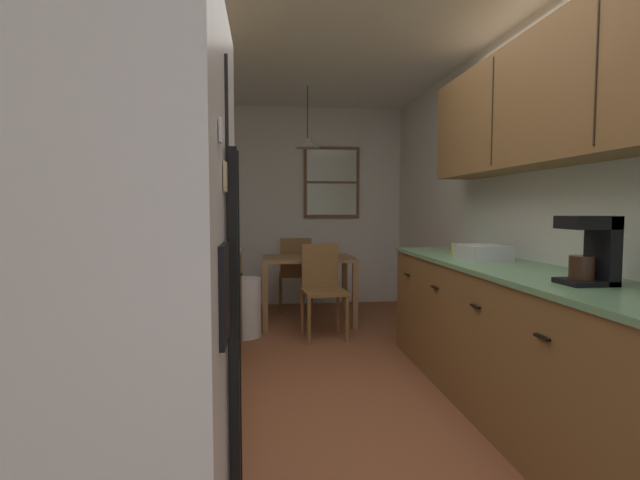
{
  "coord_description": "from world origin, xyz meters",
  "views": [
    {
      "loc": [
        -0.49,
        -2.53,
        1.25
      ],
      "look_at": [
        -0.06,
        1.11,
        1.01
      ],
      "focal_mm": 26.52,
      "sensor_mm": 36.0,
      "label": 1
    }
  ],
  "objects_px": {
    "trash_bin": "(243,307)",
    "coffee_maker": "(593,249)",
    "mug_by_coffeemaker": "(457,249)",
    "dish_rack": "(483,252)",
    "storage_canister": "(164,262)",
    "dining_table": "(308,268)",
    "dining_chair_far": "(296,271)",
    "dining_chair_near": "(322,286)",
    "table_serving_bowl": "(315,253)",
    "microwave_over_range": "(99,89)",
    "stove_range": "(139,404)",
    "refrigerator": "(83,356)"
  },
  "relations": [
    {
      "from": "trash_bin",
      "to": "storage_canister",
      "type": "relative_size",
      "value": 3.6
    },
    {
      "from": "refrigerator",
      "to": "mug_by_coffeemaker",
      "type": "relative_size",
      "value": 14.67
    },
    {
      "from": "dining_chair_near",
      "to": "mug_by_coffeemaker",
      "type": "height_order",
      "value": "mug_by_coffeemaker"
    },
    {
      "from": "stove_range",
      "to": "table_serving_bowl",
      "type": "height_order",
      "value": "stove_range"
    },
    {
      "from": "trash_bin",
      "to": "dish_rack",
      "type": "height_order",
      "value": "dish_rack"
    },
    {
      "from": "dining_chair_far",
      "to": "coffee_maker",
      "type": "xyz_separation_m",
      "value": [
        1.13,
        -3.65,
        0.57
      ]
    },
    {
      "from": "dining_chair_far",
      "to": "coffee_maker",
      "type": "bearing_deg",
      "value": -72.76
    },
    {
      "from": "stove_range",
      "to": "dish_rack",
      "type": "relative_size",
      "value": 3.24
    },
    {
      "from": "microwave_over_range",
      "to": "storage_canister",
      "type": "bearing_deg",
      "value": 79.05
    },
    {
      "from": "microwave_over_range",
      "to": "coffee_maker",
      "type": "bearing_deg",
      "value": 2.69
    },
    {
      "from": "dining_table",
      "to": "dish_rack",
      "type": "height_order",
      "value": "dish_rack"
    },
    {
      "from": "trash_bin",
      "to": "coffee_maker",
      "type": "bearing_deg",
      "value": -56.72
    },
    {
      "from": "dining_table",
      "to": "table_serving_bowl",
      "type": "xyz_separation_m",
      "value": [
        0.09,
        0.1,
        0.15
      ]
    },
    {
      "from": "coffee_maker",
      "to": "dining_chair_far",
      "type": "bearing_deg",
      "value": 107.24
    },
    {
      "from": "dining_chair_near",
      "to": "dining_chair_far",
      "type": "height_order",
      "value": "same"
    },
    {
      "from": "stove_range",
      "to": "coffee_maker",
      "type": "distance_m",
      "value": 2.09
    },
    {
      "from": "coffee_maker",
      "to": "mug_by_coffeemaker",
      "type": "relative_size",
      "value": 2.62
    },
    {
      "from": "dining_table",
      "to": "coffee_maker",
      "type": "xyz_separation_m",
      "value": [
        1.04,
        -3.08,
        0.46
      ]
    },
    {
      "from": "dining_table",
      "to": "dining_chair_far",
      "type": "bearing_deg",
      "value": 99.6
    },
    {
      "from": "dining_table",
      "to": "table_serving_bowl",
      "type": "distance_m",
      "value": 0.2
    },
    {
      "from": "microwave_over_range",
      "to": "trash_bin",
      "type": "distance_m",
      "value": 3.08
    },
    {
      "from": "microwave_over_range",
      "to": "trash_bin",
      "type": "relative_size",
      "value": 1.02
    },
    {
      "from": "dining_chair_near",
      "to": "coffee_maker",
      "type": "distance_m",
      "value": 2.75
    },
    {
      "from": "mug_by_coffeemaker",
      "to": "dish_rack",
      "type": "xyz_separation_m",
      "value": [
        0.04,
        -0.34,
        0.01
      ]
    },
    {
      "from": "microwave_over_range",
      "to": "dining_chair_far",
      "type": "bearing_deg",
      "value": 75.22
    },
    {
      "from": "table_serving_bowl",
      "to": "trash_bin",
      "type": "bearing_deg",
      "value": -143.29
    },
    {
      "from": "dining_chair_far",
      "to": "trash_bin",
      "type": "bearing_deg",
      "value": -119.2
    },
    {
      "from": "trash_bin",
      "to": "mug_by_coffeemaker",
      "type": "xyz_separation_m",
      "value": [
        1.66,
        -1.19,
        0.66
      ]
    },
    {
      "from": "trash_bin",
      "to": "table_serving_bowl",
      "type": "xyz_separation_m",
      "value": [
        0.77,
        0.57,
        0.47
      ]
    },
    {
      "from": "dish_rack",
      "to": "table_serving_bowl",
      "type": "bearing_deg",
      "value": 113.82
    },
    {
      "from": "dish_rack",
      "to": "mug_by_coffeemaker",
      "type": "bearing_deg",
      "value": 96.44
    },
    {
      "from": "trash_bin",
      "to": "coffee_maker",
      "type": "xyz_separation_m",
      "value": [
        1.71,
        -2.61,
        0.78
      ]
    },
    {
      "from": "trash_bin",
      "to": "table_serving_bowl",
      "type": "distance_m",
      "value": 1.07
    },
    {
      "from": "coffee_maker",
      "to": "dish_rack",
      "type": "distance_m",
      "value": 1.08
    },
    {
      "from": "dining_table",
      "to": "dining_chair_near",
      "type": "bearing_deg",
      "value": -80.67
    },
    {
      "from": "stove_range",
      "to": "coffee_maker",
      "type": "bearing_deg",
      "value": 2.85
    },
    {
      "from": "microwave_over_range",
      "to": "table_serving_bowl",
      "type": "relative_size",
      "value": 3.62
    },
    {
      "from": "stove_range",
      "to": "table_serving_bowl",
      "type": "bearing_deg",
      "value": 72.06
    },
    {
      "from": "microwave_over_range",
      "to": "dining_chair_near",
      "type": "distance_m",
      "value": 3.11
    },
    {
      "from": "microwave_over_range",
      "to": "table_serving_bowl",
      "type": "bearing_deg",
      "value": 70.29
    },
    {
      "from": "microwave_over_range",
      "to": "trash_bin",
      "type": "bearing_deg",
      "value": 81.43
    },
    {
      "from": "microwave_over_range",
      "to": "dining_chair_near",
      "type": "xyz_separation_m",
      "value": [
        1.18,
        2.62,
        -1.2
      ]
    },
    {
      "from": "trash_bin",
      "to": "mug_by_coffeemaker",
      "type": "relative_size",
      "value": 4.73
    },
    {
      "from": "refrigerator",
      "to": "storage_canister",
      "type": "relative_size",
      "value": 11.18
    },
    {
      "from": "dining_table",
      "to": "mug_by_coffeemaker",
      "type": "distance_m",
      "value": 1.97
    },
    {
      "from": "trash_bin",
      "to": "storage_canister",
      "type": "bearing_deg",
      "value": -97.95
    },
    {
      "from": "dining_table",
      "to": "trash_bin",
      "type": "height_order",
      "value": "dining_table"
    },
    {
      "from": "table_serving_bowl",
      "to": "coffee_maker",
      "type": "bearing_deg",
      "value": -73.46
    },
    {
      "from": "coffee_maker",
      "to": "mug_by_coffeemaker",
      "type": "height_order",
      "value": "coffee_maker"
    },
    {
      "from": "microwave_over_range",
      "to": "dining_chair_far",
      "type": "xyz_separation_m",
      "value": [
        0.99,
        3.75,
        -1.2
      ]
    }
  ]
}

